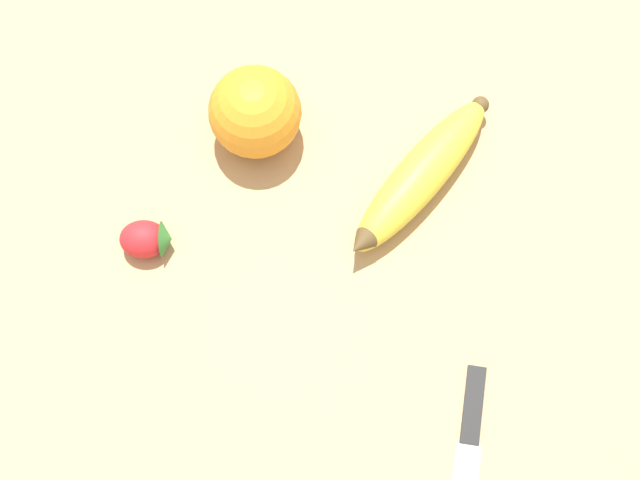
% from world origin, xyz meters
% --- Properties ---
extents(ground_plane, '(3.00, 3.00, 0.00)m').
position_xyz_m(ground_plane, '(0.00, 0.00, 0.00)').
color(ground_plane, tan).
extents(banana, '(0.12, 0.20, 0.04)m').
position_xyz_m(banana, '(-0.11, 0.17, 0.02)').
color(banana, yellow).
rests_on(banana, ground_plane).
extents(orange, '(0.09, 0.09, 0.09)m').
position_xyz_m(orange, '(-0.22, 0.06, 0.04)').
color(orange, orange).
rests_on(orange, ground_plane).
extents(strawberry, '(0.05, 0.06, 0.04)m').
position_xyz_m(strawberry, '(-0.17, -0.08, 0.02)').
color(strawberry, red).
rests_on(strawberry, ground_plane).
extents(paring_knife, '(0.14, 0.11, 0.01)m').
position_xyz_m(paring_knife, '(0.13, 0.09, 0.00)').
color(paring_knife, silver).
rests_on(paring_knife, ground_plane).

